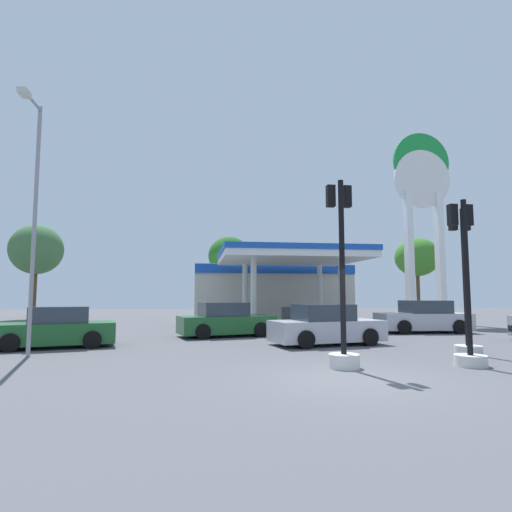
# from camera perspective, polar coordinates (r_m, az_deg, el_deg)

# --- Properties ---
(ground_plane) EXTENTS (90.00, 90.00, 0.00)m
(ground_plane) POSITION_cam_1_polar(r_m,az_deg,el_deg) (9.59, 13.09, -16.17)
(ground_plane) COLOR #56565B
(ground_plane) RESTS_ON ground
(gas_station) EXTENTS (11.10, 14.42, 4.41)m
(gas_station) POSITION_cam_1_polar(r_m,az_deg,el_deg) (30.72, 2.03, -4.60)
(gas_station) COLOR beige
(gas_station) RESTS_ON ground
(station_pole_sign) EXTENTS (3.79, 0.56, 12.32)m
(station_pole_sign) POSITION_cam_1_polar(r_m,az_deg,el_deg) (29.01, 21.92, 6.93)
(station_pole_sign) COLOR white
(station_pole_sign) RESTS_ON ground
(car_0) EXTENTS (4.43, 2.66, 1.48)m
(car_0) POSITION_cam_1_polar(r_m,az_deg,el_deg) (18.49, -4.14, -8.88)
(car_0) COLOR black
(car_0) RESTS_ON ground
(car_1) EXTENTS (4.41, 2.17, 1.54)m
(car_1) POSITION_cam_1_polar(r_m,az_deg,el_deg) (21.90, 21.95, -7.89)
(car_1) COLOR black
(car_1) RESTS_ON ground
(car_2) EXTENTS (4.21, 2.50, 1.41)m
(car_2) POSITION_cam_1_polar(r_m,az_deg,el_deg) (16.18, -25.80, -9.00)
(car_2) COLOR black
(car_2) RESTS_ON ground
(car_3) EXTENTS (4.35, 2.48, 1.47)m
(car_3) POSITION_cam_1_polar(r_m,az_deg,el_deg) (15.64, 9.61, -9.50)
(car_3) COLOR black
(car_3) RESTS_ON ground
(traffic_signal_0) EXTENTS (0.77, 0.77, 4.78)m
(traffic_signal_0) POSITION_cam_1_polar(r_m,az_deg,el_deg) (10.82, 11.79, -6.68)
(traffic_signal_0) COLOR silver
(traffic_signal_0) RESTS_ON ground
(traffic_signal_1) EXTENTS (0.79, 0.79, 4.34)m
(traffic_signal_1) POSITION_cam_1_polar(r_m,az_deg,el_deg) (12.18, 27.02, -6.42)
(traffic_signal_1) COLOR silver
(traffic_signal_1) RESTS_ON ground
(traffic_signal_2) EXTENTS (0.81, 0.81, 4.53)m
(traffic_signal_2) POSITION_cam_1_polar(r_m,az_deg,el_deg) (14.49, 26.82, -5.86)
(traffic_signal_2) COLOR silver
(traffic_signal_2) RESTS_ON ground
(tree_0) EXTENTS (3.86, 3.86, 7.11)m
(tree_0) POSITION_cam_1_polar(r_m,az_deg,el_deg) (35.67, -27.93, 0.76)
(tree_0) COLOR brown
(tree_0) RESTS_ON ground
(tree_1) EXTENTS (3.55, 3.55, 6.73)m
(tree_1) POSITION_cam_1_polar(r_m,az_deg,el_deg) (35.36, -3.68, 0.01)
(tree_1) COLOR brown
(tree_1) RESTS_ON ground
(tree_2) EXTENTS (3.99, 3.99, 7.02)m
(tree_2) POSITION_cam_1_polar(r_m,az_deg,el_deg) (40.98, 21.24, -0.18)
(tree_2) COLOR brown
(tree_2) RESTS_ON ground
(corner_streetlamp) EXTENTS (0.24, 1.48, 7.65)m
(corner_streetlamp) POSITION_cam_1_polar(r_m,az_deg,el_deg) (14.21, -28.30, 6.36)
(corner_streetlamp) COLOR gray
(corner_streetlamp) RESTS_ON ground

